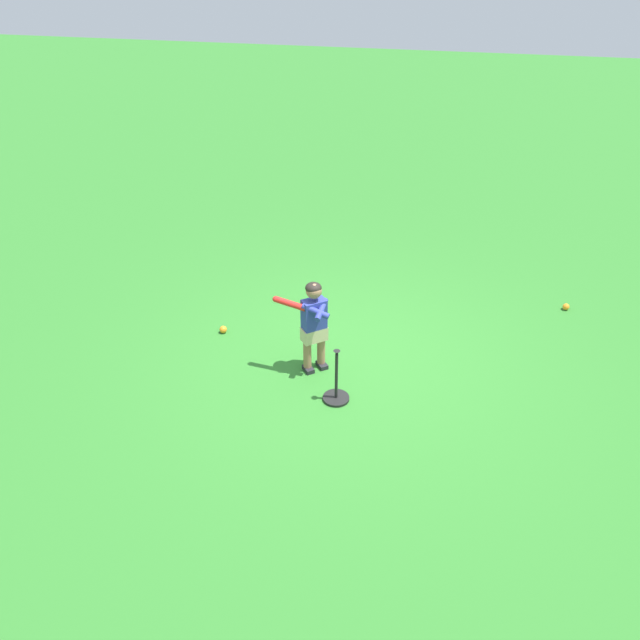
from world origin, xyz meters
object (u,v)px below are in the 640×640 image
object	(u,v)px
play_ball_by_bucket	(566,307)
batting_tee	(336,391)
child_batter	(313,319)
play_ball_far_right	(223,329)

from	to	relation	value
play_ball_by_bucket	batting_tee	distance (m)	3.50
child_batter	play_ball_by_bucket	bearing A→B (deg)	33.55
play_ball_far_right	play_ball_by_bucket	bearing A→B (deg)	19.29
play_ball_by_bucket	play_ball_far_right	distance (m)	4.37
child_batter	play_ball_by_bucket	world-z (taller)	child_batter
play_ball_by_bucket	play_ball_far_right	xyz separation A→B (m)	(-4.12, -1.44, 0.00)
child_batter	batting_tee	distance (m)	0.81
play_ball_far_right	child_batter	bearing A→B (deg)	-21.12
play_ball_far_right	batting_tee	xyz separation A→B (m)	(1.58, -0.96, 0.06)
play_ball_by_bucket	batting_tee	xyz separation A→B (m)	(-2.54, -2.40, 0.06)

